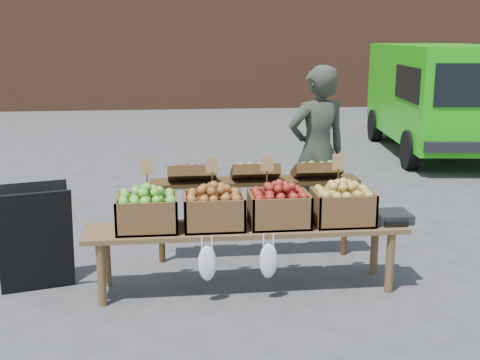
{
  "coord_description": "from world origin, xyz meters",
  "views": [
    {
      "loc": [
        -0.96,
        -4.8,
        2.14
      ],
      "look_at": [
        -0.37,
        0.51,
        0.85
      ],
      "focal_mm": 45.0,
      "sensor_mm": 36.0,
      "label": 1
    }
  ],
  "objects_px": {
    "display_bench": "(246,258)",
    "crate_red_apples": "(279,209)",
    "chalkboard_sign": "(35,238)",
    "weighing_scale": "(390,217)",
    "delivery_van": "(441,100)",
    "vendor": "(317,152)",
    "back_table": "(255,207)",
    "crate_green_apples": "(342,207)",
    "crate_golden_apples": "(147,213)",
    "crate_russet_pears": "(214,211)"
  },
  "relations": [
    {
      "from": "chalkboard_sign",
      "to": "weighing_scale",
      "type": "xyz_separation_m",
      "value": [
        3.04,
        -0.19,
        0.15
      ]
    },
    {
      "from": "weighing_scale",
      "to": "crate_golden_apples",
      "type": "bearing_deg",
      "value": 180.0
    },
    {
      "from": "crate_green_apples",
      "to": "vendor",
      "type": "bearing_deg",
      "value": 85.73
    },
    {
      "from": "back_table",
      "to": "display_bench",
      "type": "relative_size",
      "value": 0.78
    },
    {
      "from": "chalkboard_sign",
      "to": "crate_red_apples",
      "type": "distance_m",
      "value": 2.09
    },
    {
      "from": "back_table",
      "to": "crate_green_apples",
      "type": "relative_size",
      "value": 4.2
    },
    {
      "from": "crate_green_apples",
      "to": "delivery_van",
      "type": "bearing_deg",
      "value": 58.92
    },
    {
      "from": "vendor",
      "to": "crate_russet_pears",
      "type": "distance_m",
      "value": 1.84
    },
    {
      "from": "vendor",
      "to": "crate_golden_apples",
      "type": "height_order",
      "value": "vendor"
    },
    {
      "from": "chalkboard_sign",
      "to": "back_table",
      "type": "xyz_separation_m",
      "value": [
        1.95,
        0.53,
        0.06
      ]
    },
    {
      "from": "delivery_van",
      "to": "back_table",
      "type": "bearing_deg",
      "value": -122.57
    },
    {
      "from": "chalkboard_sign",
      "to": "crate_golden_apples",
      "type": "bearing_deg",
      "value": -26.11
    },
    {
      "from": "chalkboard_sign",
      "to": "crate_green_apples",
      "type": "xyz_separation_m",
      "value": [
        2.61,
        -0.19,
        0.25
      ]
    },
    {
      "from": "crate_golden_apples",
      "to": "weighing_scale",
      "type": "relative_size",
      "value": 1.47
    },
    {
      "from": "crate_red_apples",
      "to": "crate_green_apples",
      "type": "distance_m",
      "value": 0.55
    },
    {
      "from": "crate_red_apples",
      "to": "weighing_scale",
      "type": "height_order",
      "value": "crate_red_apples"
    },
    {
      "from": "vendor",
      "to": "crate_red_apples",
      "type": "relative_size",
      "value": 3.68
    },
    {
      "from": "display_bench",
      "to": "crate_golden_apples",
      "type": "bearing_deg",
      "value": 180.0
    },
    {
      "from": "crate_golden_apples",
      "to": "crate_green_apples",
      "type": "relative_size",
      "value": 1.0
    },
    {
      "from": "chalkboard_sign",
      "to": "crate_green_apples",
      "type": "height_order",
      "value": "chalkboard_sign"
    },
    {
      "from": "crate_golden_apples",
      "to": "crate_green_apples",
      "type": "bearing_deg",
      "value": 0.0
    },
    {
      "from": "display_bench",
      "to": "vendor",
      "type": "bearing_deg",
      "value": 56.02
    },
    {
      "from": "delivery_van",
      "to": "crate_golden_apples",
      "type": "relative_size",
      "value": 8.79
    },
    {
      "from": "vendor",
      "to": "chalkboard_sign",
      "type": "xyz_separation_m",
      "value": [
        -2.71,
        -1.18,
        -0.46
      ]
    },
    {
      "from": "delivery_van",
      "to": "display_bench",
      "type": "bearing_deg",
      "value": -119.92
    },
    {
      "from": "vendor",
      "to": "crate_red_apples",
      "type": "distance_m",
      "value": 1.54
    },
    {
      "from": "vendor",
      "to": "weighing_scale",
      "type": "xyz_separation_m",
      "value": [
        0.32,
        -1.38,
        -0.31
      ]
    },
    {
      "from": "chalkboard_sign",
      "to": "crate_russet_pears",
      "type": "relative_size",
      "value": 1.85
    },
    {
      "from": "chalkboard_sign",
      "to": "vendor",
      "type": "bearing_deg",
      "value": 8.74
    },
    {
      "from": "chalkboard_sign",
      "to": "crate_russet_pears",
      "type": "distance_m",
      "value": 1.54
    },
    {
      "from": "vendor",
      "to": "chalkboard_sign",
      "type": "bearing_deg",
      "value": 9.27
    },
    {
      "from": "display_bench",
      "to": "crate_red_apples",
      "type": "height_order",
      "value": "crate_red_apples"
    },
    {
      "from": "back_table",
      "to": "crate_red_apples",
      "type": "xyz_separation_m",
      "value": [
        0.11,
        -0.72,
        0.19
      ]
    },
    {
      "from": "display_bench",
      "to": "crate_green_apples",
      "type": "distance_m",
      "value": 0.93
    },
    {
      "from": "crate_red_apples",
      "to": "crate_green_apples",
      "type": "xyz_separation_m",
      "value": [
        0.55,
        0.0,
        0.0
      ]
    },
    {
      "from": "delivery_van",
      "to": "display_bench",
      "type": "relative_size",
      "value": 1.63
    },
    {
      "from": "display_bench",
      "to": "crate_red_apples",
      "type": "relative_size",
      "value": 5.4
    },
    {
      "from": "delivery_van",
      "to": "chalkboard_sign",
      "type": "distance_m",
      "value": 8.19
    },
    {
      "from": "delivery_van",
      "to": "chalkboard_sign",
      "type": "relative_size",
      "value": 4.75
    },
    {
      "from": "chalkboard_sign",
      "to": "crate_red_apples",
      "type": "relative_size",
      "value": 1.85
    },
    {
      "from": "delivery_van",
      "to": "crate_red_apples",
      "type": "distance_m",
      "value": 6.95
    },
    {
      "from": "vendor",
      "to": "crate_green_apples",
      "type": "relative_size",
      "value": 3.68
    },
    {
      "from": "vendor",
      "to": "weighing_scale",
      "type": "relative_size",
      "value": 5.42
    },
    {
      "from": "crate_green_apples",
      "to": "crate_russet_pears",
      "type": "bearing_deg",
      "value": 180.0
    },
    {
      "from": "chalkboard_sign",
      "to": "crate_golden_apples",
      "type": "relative_size",
      "value": 1.85
    },
    {
      "from": "display_bench",
      "to": "crate_green_apples",
      "type": "height_order",
      "value": "crate_green_apples"
    },
    {
      "from": "crate_golden_apples",
      "to": "weighing_scale",
      "type": "distance_m",
      "value": 2.08
    },
    {
      "from": "display_bench",
      "to": "crate_golden_apples",
      "type": "distance_m",
      "value": 0.93
    },
    {
      "from": "delivery_van",
      "to": "crate_green_apples",
      "type": "bearing_deg",
      "value": -114.22
    },
    {
      "from": "delivery_van",
      "to": "crate_red_apples",
      "type": "height_order",
      "value": "delivery_van"
    }
  ]
}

